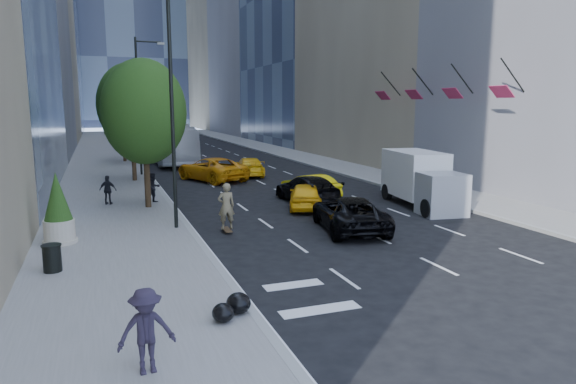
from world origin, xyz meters
name	(u,v)px	position (x,y,z in m)	size (l,w,h in m)	color
ground	(356,240)	(0.00, 0.00, 0.00)	(160.00, 160.00, 0.00)	black
sidewalk_left	(105,165)	(-9.00, 30.00, 0.07)	(6.00, 120.00, 0.15)	slate
sidewalk_right	(305,157)	(10.00, 30.00, 0.07)	(4.00, 120.00, 0.15)	slate
tower_right_far	(240,15)	(22.00, 98.00, 25.00)	(20.00, 24.00, 50.00)	#756851
lamp_near	(176,93)	(-6.32, 4.00, 5.81)	(2.13, 0.22, 10.00)	black
lamp_far	(141,98)	(-6.32, 22.00, 5.81)	(2.13, 0.22, 10.00)	black
tree_near	(144,112)	(-7.20, 9.00, 4.97)	(4.20, 4.20, 7.46)	black
tree_mid	(131,105)	(-7.20, 19.00, 5.32)	(4.50, 4.50, 7.99)	black
tree_far	(122,112)	(-7.20, 32.00, 4.62)	(3.90, 3.90, 6.92)	black
traffic_signal	(127,115)	(-6.40, 40.00, 4.23)	(2.48, 0.53, 5.20)	black
facade_flags	(434,91)	(10.64, 10.00, 6.18)	(1.85, 13.30, 2.05)	black
skateboarder	(226,209)	(-4.54, 3.00, 0.99)	(0.72, 0.47, 1.98)	brown
black_sedan_lincoln	(349,213)	(0.50, 1.56, 0.73)	(2.42, 5.25, 1.46)	black
black_sedan_mercedes	(307,189)	(1.20, 8.00, 0.75)	(2.09, 5.14, 1.49)	black
taxi_a	(306,195)	(0.50, 6.50, 0.69)	(1.62, 4.04, 1.38)	#F3AE0C
taxi_b	(310,186)	(1.90, 9.24, 0.68)	(1.45, 4.15, 1.37)	yellow
taxi_c	(212,169)	(-2.00, 18.00, 0.83)	(2.74, 5.95, 1.65)	orange
taxi_d	(249,167)	(1.20, 19.50, 0.69)	(1.94, 4.78, 1.39)	yellow
city_bus	(170,143)	(-3.20, 30.69, 1.82)	(3.06, 13.09, 3.65)	silver
box_truck	(421,179)	(6.43, 4.93, 1.45)	(2.97, 6.22, 2.86)	silver
pedestrian_a	(154,188)	(-6.80, 10.11, 0.96)	(0.79, 0.61, 1.62)	black
pedestrian_b	(108,190)	(-9.10, 10.43, 0.92)	(0.90, 0.37, 1.53)	black
pedestrian_c	(146,331)	(-8.77, -8.00, 1.01)	(1.11, 0.64, 1.72)	black
trash_can	(52,259)	(-11.00, -0.60, 0.57)	(0.55, 0.55, 0.83)	black
planter_shrub	(58,210)	(-11.00, 3.00, 1.44)	(1.13, 1.13, 2.70)	#B9B09A
garbage_bags	(232,307)	(-6.55, -5.96, 0.40)	(1.06, 1.03, 0.53)	black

